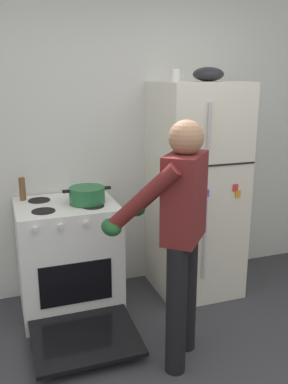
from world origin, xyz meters
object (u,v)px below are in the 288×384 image
red_pot (87,195)px  stove_range (69,259)px  refrigerator (195,190)px  person_cook (178,224)px  coffee_mug (176,75)px  pepper_mill (22,189)px  mixing_bowl (208,74)px

red_pot → stove_range: bearing=168.6°
refrigerator → person_cook: size_ratio=1.12×
red_pot → coffee_mug: size_ratio=3.32×
person_cook → coffee_mug: coffee_mug is taller
stove_range → red_pot: bearing=-11.4°
coffee_mug → stove_range: bearing=-175.8°
person_cook → red_pot: 0.91m
red_pot → pepper_mill: pepper_mill is taller
stove_range → red_pot: size_ratio=3.26×
coffee_mug → pepper_mill: coffee_mug is taller
red_pot → mixing_bowl: bearing=2.8°
stove_range → person_cook: 1.14m
stove_range → refrigerator: bearing=0.9°
refrigerator → stove_range: 1.19m
red_pot → person_cook: bearing=-64.0°
stove_range → mixing_bowl: 1.84m
person_cook → red_pot: size_ratio=4.31×
person_cook → coffee_mug: 1.33m
person_cook → pepper_mill: size_ratio=9.10×
red_pot → coffee_mug: (0.77, 0.10, 0.88)m
person_cook → mixing_bowl: 1.39m
person_cook → pepper_mill: bearing=128.8°
person_cook → red_pot: bearing=116.0°
refrigerator → pepper_mill: 1.42m
stove_range → pepper_mill: 0.66m
red_pot → pepper_mill: (-0.46, 0.25, 0.03)m
pepper_mill → mixing_bowl: mixing_bowl is taller
coffee_mug → pepper_mill: size_ratio=0.64×
person_cook → pepper_mill: (-0.86, 1.07, 0.03)m
person_cook → mixing_bowl: (0.62, 0.87, 0.89)m
refrigerator → mixing_bowl: bearing=0.2°
person_cook → pepper_mill: 1.37m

